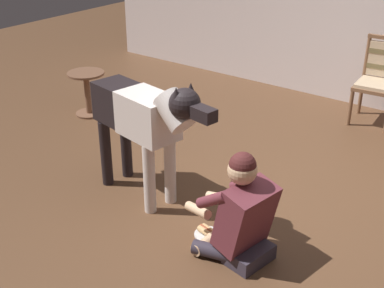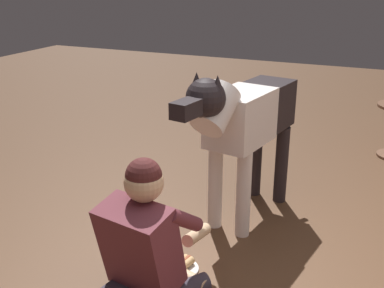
{
  "view_description": "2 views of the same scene",
  "coord_description": "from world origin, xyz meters",
  "px_view_note": "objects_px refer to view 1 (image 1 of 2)",
  "views": [
    {
      "loc": [
        1.73,
        -3.32,
        2.45
      ],
      "look_at": [
        -0.38,
        -0.51,
        0.72
      ],
      "focal_mm": 48.14,
      "sensor_mm": 36.0,
      "label": 1
    },
    {
      "loc": [
        2.08,
        0.48,
        1.75
      ],
      "look_at": [
        -0.21,
        -0.53,
        0.83
      ],
      "focal_mm": 44.13,
      "sensor_mm": 36.0,
      "label": 2
    }
  ],
  "objects_px": {
    "dining_chair_left_of_pair": "(380,76)",
    "hot_dog_on_plate": "(208,232)",
    "person_sitting_on_floor": "(240,215)",
    "round_side_table": "(87,89)",
    "large_dog": "(144,118)"
  },
  "relations": [
    {
      "from": "hot_dog_on_plate",
      "to": "round_side_table",
      "type": "distance_m",
      "value": 2.83
    },
    {
      "from": "dining_chair_left_of_pair",
      "to": "hot_dog_on_plate",
      "type": "distance_m",
      "value": 3.09
    },
    {
      "from": "person_sitting_on_floor",
      "to": "large_dog",
      "type": "relative_size",
      "value": 0.57
    },
    {
      "from": "round_side_table",
      "to": "dining_chair_left_of_pair",
      "type": "bearing_deg",
      "value": 33.84
    },
    {
      "from": "dining_chair_left_of_pair",
      "to": "round_side_table",
      "type": "xyz_separation_m",
      "value": [
        -2.83,
        -1.9,
        -0.22
      ]
    },
    {
      "from": "dining_chair_left_of_pair",
      "to": "round_side_table",
      "type": "bearing_deg",
      "value": -146.16
    },
    {
      "from": "dining_chair_left_of_pair",
      "to": "large_dog",
      "type": "bearing_deg",
      "value": -109.27
    },
    {
      "from": "person_sitting_on_floor",
      "to": "round_side_table",
      "type": "xyz_separation_m",
      "value": [
        -2.89,
        1.2,
        -0.03
      ]
    },
    {
      "from": "person_sitting_on_floor",
      "to": "round_side_table",
      "type": "relative_size",
      "value": 1.6
    },
    {
      "from": "dining_chair_left_of_pair",
      "to": "round_side_table",
      "type": "distance_m",
      "value": 3.41
    },
    {
      "from": "person_sitting_on_floor",
      "to": "round_side_table",
      "type": "distance_m",
      "value": 3.13
    },
    {
      "from": "dining_chair_left_of_pair",
      "to": "large_dog",
      "type": "height_order",
      "value": "large_dog"
    },
    {
      "from": "dining_chair_left_of_pair",
      "to": "person_sitting_on_floor",
      "type": "bearing_deg",
      "value": -88.81
    },
    {
      "from": "person_sitting_on_floor",
      "to": "hot_dog_on_plate",
      "type": "bearing_deg",
      "value": 169.79
    },
    {
      "from": "dining_chair_left_of_pair",
      "to": "large_dog",
      "type": "distance_m",
      "value": 3.08
    }
  ]
}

